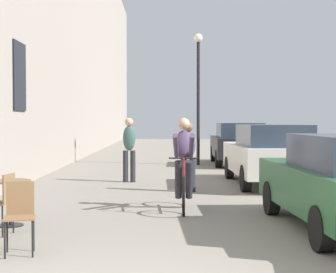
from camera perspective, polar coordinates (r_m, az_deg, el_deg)
The scene contains 9 objects.
cafe_chair_near_toward_street at distance 7.03m, azimuth -15.38°, elevation -7.71°, with size 0.45×0.45×0.89m.
cafe_table_mid at distance 8.88m, azimuth -16.31°, elevation -5.74°, with size 0.64×0.64×0.72m.
cafe_chair_mid_toward_street at distance 8.22m, azimuth -17.09°, elevation -6.36°, with size 0.45×0.45×0.89m.
cyclist_on_bicycle at distance 10.06m, azimuth 1.67°, elevation -3.15°, with size 0.52×1.76×1.74m.
pedestrian_near at distance 12.55m, azimuth 2.15°, elevation -1.73°, with size 0.37×0.28×1.62m.
pedestrian_mid at distance 14.56m, azimuth -4.12°, elevation -0.99°, with size 0.35×0.26×1.73m.
street_lamp at distance 20.27m, azimuth 3.21°, elevation 5.79°, with size 0.32×0.32×4.90m.
parked_car_second at distance 14.09m, azimuth 10.66°, elevation -1.80°, with size 1.89×4.39×1.56m.
parked_car_third at distance 20.40m, azimuth 7.42°, elevation -0.69°, with size 1.98×4.47×1.57m.
Camera 1 is at (0.40, -4.39, 1.66)m, focal length 57.73 mm.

